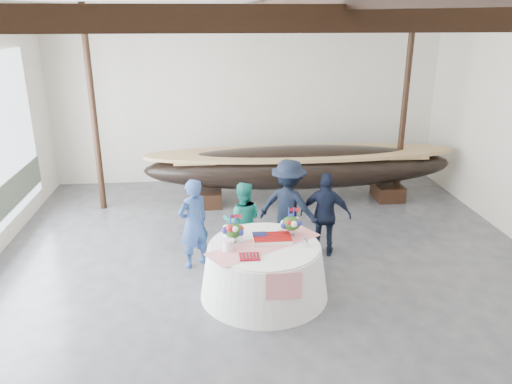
{
  "coord_description": "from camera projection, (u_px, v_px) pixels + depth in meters",
  "views": [
    {
      "loc": [
        -0.97,
        -6.92,
        4.29
      ],
      "look_at": [
        -0.19,
        1.48,
        1.25
      ],
      "focal_mm": 35.0,
      "sensor_mm": 36.0,
      "label": 1
    }
  ],
  "objects": [
    {
      "name": "guest_woman_blue",
      "position": [
        193.0,
        223.0,
        8.72
      ],
      "size": [
        0.71,
        0.66,
        1.63
      ],
      "primitive_type": "imported",
      "rotation": [
        0.0,
        0.0,
        3.75
      ],
      "color": "navy",
      "rests_on": "ground"
    },
    {
      "name": "guest_man_left",
      "position": [
        288.0,
        207.0,
        9.21
      ],
      "size": [
        1.35,
        1.16,
        1.81
      ],
      "primitive_type": "imported",
      "rotation": [
        0.0,
        0.0,
        2.63
      ],
      "color": "black",
      "rests_on": "ground"
    },
    {
      "name": "longboat_display",
      "position": [
        300.0,
        167.0,
        11.73
      ],
      "size": [
        7.27,
        1.45,
        1.36
      ],
      "color": "black",
      "rests_on": "ground"
    },
    {
      "name": "banquet_table",
      "position": [
        264.0,
        269.0,
        7.93
      ],
      "size": [
        2.05,
        2.05,
        0.88
      ],
      "color": "white",
      "rests_on": "ground"
    },
    {
      "name": "guest_man_right",
      "position": [
        326.0,
        215.0,
        9.14
      ],
      "size": [
        1.01,
        0.66,
        1.59
      ],
      "primitive_type": "imported",
      "rotation": [
        0.0,
        0.0,
        2.82
      ],
      "color": "black",
      "rests_on": "ground"
    },
    {
      "name": "floor",
      "position": [
        276.0,
        295.0,
        8.02
      ],
      "size": [
        10.0,
        12.0,
        0.01
      ],
      "primitive_type": "cube",
      "color": "#3D3D42",
      "rests_on": "ground"
    },
    {
      "name": "wall_back",
      "position": [
        247.0,
        96.0,
        12.88
      ],
      "size": [
        10.0,
        0.02,
        4.5
      ],
      "primitive_type": "cube",
      "color": "silver",
      "rests_on": "ground"
    },
    {
      "name": "pavilion_structure",
      "position": [
        273.0,
        33.0,
        7.35
      ],
      "size": [
        9.8,
        11.76,
        4.5
      ],
      "color": "black",
      "rests_on": "ground"
    },
    {
      "name": "guest_woman_teal",
      "position": [
        243.0,
        221.0,
        9.01
      ],
      "size": [
        0.75,
        0.6,
        1.47
      ],
      "primitive_type": "imported",
      "rotation": [
        0.0,
        0.0,
        3.08
      ],
      "color": "#1A8776",
      "rests_on": "ground"
    },
    {
      "name": "tabletop_items",
      "position": [
        261.0,
        232.0,
        7.89
      ],
      "size": [
        1.9,
        1.45,
        0.4
      ],
      "color": "red",
      "rests_on": "banquet_table"
    }
  ]
}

